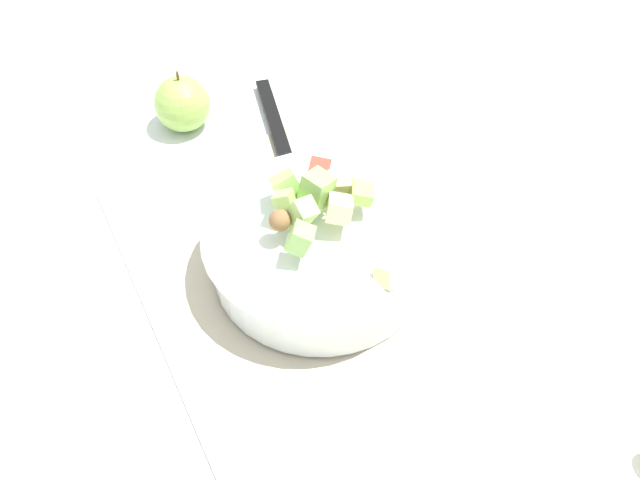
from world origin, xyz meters
TOP-DOWN VIEW (x-y plane):
  - ground_plane at (0.00, 0.00)m, footprint 2.40×2.40m
  - placemat at (0.00, 0.00)m, footprint 0.51×0.35m
  - salad_bowl at (0.02, -0.01)m, footprint 0.25×0.25m
  - serving_spoon at (0.22, -0.06)m, footprint 0.22×0.07m
  - whole_apple at (0.32, 0.04)m, footprint 0.07×0.07m

SIDE VIEW (x-z plane):
  - ground_plane at x=0.00m, z-range 0.00..0.00m
  - placemat at x=0.00m, z-range 0.00..0.01m
  - serving_spoon at x=0.22m, z-range 0.00..0.02m
  - whole_apple at x=0.32m, z-range -0.01..0.08m
  - salad_bowl at x=0.02m, z-range -0.01..0.10m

